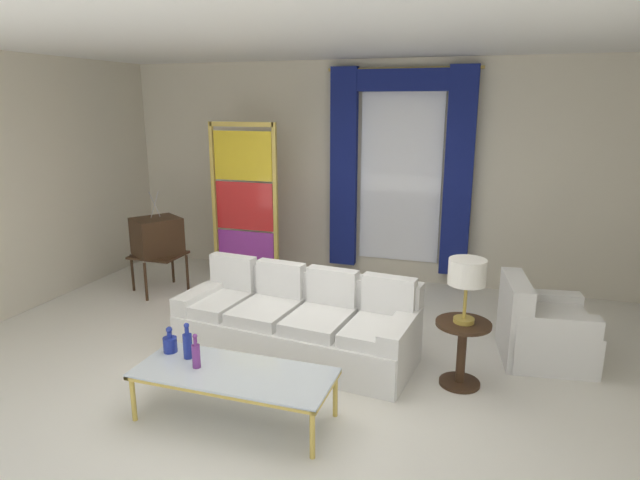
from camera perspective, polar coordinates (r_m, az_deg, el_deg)
name	(u,v)px	position (r m, az deg, el deg)	size (l,w,h in m)	color
ground_plane	(293,371)	(5.22, -2.88, -13.64)	(16.00, 16.00, 0.00)	silver
wall_rear	(371,172)	(7.60, 5.38, 7.13)	(8.00, 0.12, 3.00)	beige
wall_left	(20,185)	(7.31, -29.08, 5.09)	(0.12, 7.00, 3.00)	beige
ceiling_slab	(320,39)	(5.39, -0.04, 20.42)	(8.00, 7.60, 0.04)	white
curtained_window	(400,157)	(7.33, 8.43, 8.66)	(2.00, 0.17, 2.70)	white
couch_white_long	(299,323)	(5.47, -2.23, -8.75)	(2.41, 1.15, 0.86)	white
coffee_table	(234,375)	(4.41, -9.06, -13.88)	(1.57, 0.64, 0.41)	silver
bottle_blue_decanter	(188,344)	(4.62, -13.78, -10.61)	(0.08, 0.08, 0.31)	navy
bottle_crystal_tall	(170,343)	(4.79, -15.53, -10.43)	(0.12, 0.12, 0.23)	navy
bottle_amber_squat	(196,354)	(4.46, -12.93, -11.65)	(0.07, 0.07, 0.29)	#753384
vintage_tv	(157,238)	(7.35, -16.79, 0.19)	(0.75, 0.77, 1.35)	#382314
armchair_white	(540,331)	(5.75, 22.17, -8.87)	(0.92, 0.91, 0.80)	white
stained_glass_divider	(245,209)	(7.30, -7.96, 3.23)	(0.95, 0.05, 2.20)	gold
peacock_figurine	(273,281)	(7.00, -5.01, -4.29)	(0.44, 0.60, 0.50)	beige
round_side_table	(462,348)	(5.00, 14.72, -10.91)	(0.48, 0.48, 0.59)	#382314
table_lamp_brass	(467,275)	(4.76, 15.23, -3.56)	(0.32, 0.32, 0.57)	#B29338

